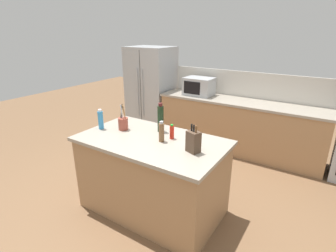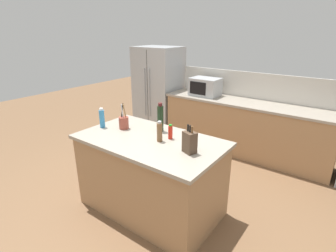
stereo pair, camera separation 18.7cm
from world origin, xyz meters
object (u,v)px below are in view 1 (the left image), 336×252
microwave (199,86)px  knife_block (193,141)px  hot_sauce_bottle (172,132)px  dish_soap_bottle (101,120)px  refrigerator (151,90)px  wine_bottle (161,118)px  pepper_grinder (161,132)px  utensil_crock (123,123)px

microwave → knife_block: size_ratio=1.81×
hot_sauce_bottle → dish_soap_bottle: (-0.91, -0.21, 0.04)m
refrigerator → hot_sauce_bottle: bearing=-48.9°
knife_block → hot_sauce_bottle: 0.40m
wine_bottle → knife_block: bearing=-26.1°
hot_sauce_bottle → dish_soap_bottle: dish_soap_bottle is taller
knife_block → pepper_grinder: 0.42m
wine_bottle → dish_soap_bottle: bearing=-153.9°
pepper_grinder → hot_sauce_bottle: size_ratio=1.38×
refrigerator → pepper_grinder: 2.86m
refrigerator → dish_soap_bottle: size_ratio=7.07×
wine_bottle → utensil_crock: bearing=-154.6°
knife_block → hot_sauce_bottle: size_ratio=1.70×
knife_block → utensil_crock: 1.02m
refrigerator → pepper_grinder: (1.78, -2.23, 0.16)m
utensil_crock → microwave: bearing=90.9°
utensil_crock → knife_block: bearing=-5.1°
microwave → knife_block: 2.46m
hot_sauce_bottle → wine_bottle: size_ratio=0.48×
refrigerator → knife_block: (2.20, -2.28, 0.16)m
pepper_grinder → dish_soap_bottle: 0.86m
hot_sauce_bottle → utensil_crock: bearing=-173.0°
utensil_crock → wine_bottle: size_ratio=0.90×
knife_block → wine_bottle: wine_bottle is taller
knife_block → refrigerator: bearing=154.5°
hot_sauce_bottle → dish_soap_bottle: 0.93m
pepper_grinder → wine_bottle: wine_bottle is taller
knife_block → dish_soap_bottle: knife_block is taller
refrigerator → hot_sauce_bottle: refrigerator is taller
refrigerator → pepper_grinder: size_ratio=7.58×
microwave → hot_sauce_bottle: size_ratio=3.08×
microwave → knife_block: microwave is taller
microwave → wine_bottle: 1.99m
refrigerator → knife_block: size_ratio=6.13×
knife_block → hot_sauce_bottle: knife_block is taller
knife_block → pepper_grinder: size_ratio=1.24×
refrigerator → wine_bottle: 2.56m
hot_sauce_bottle → pepper_grinder: bearing=-113.2°
hot_sauce_bottle → wine_bottle: 0.28m
refrigerator → dish_soap_bottle: (0.93, -2.32, 0.17)m
refrigerator → utensil_crock: 2.49m
knife_block → hot_sauce_bottle: (-0.36, 0.17, -0.03)m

